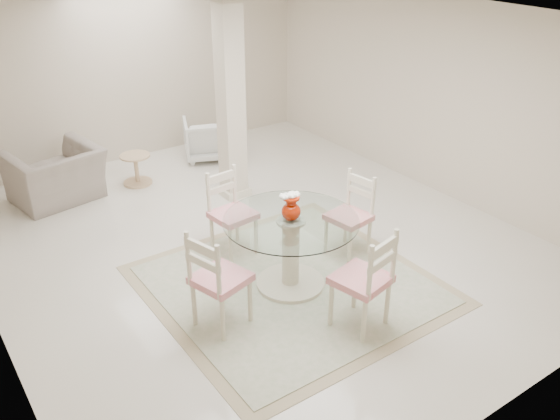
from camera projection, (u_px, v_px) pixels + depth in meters
ground at (253, 241)px, 7.38m from camera, size 7.00×7.00×0.00m
room_shell at (250, 95)px, 6.53m from camera, size 6.02×7.02×2.71m
column at (231, 103)px, 7.96m from camera, size 0.30×0.30×2.70m
area_rug at (290, 285)px, 6.51m from camera, size 2.89×2.89×0.02m
dining_table at (291, 253)px, 6.32m from camera, size 1.42×1.42×0.82m
red_vase at (291, 207)px, 6.07m from camera, size 0.23×0.20×0.31m
dining_chair_east at (353, 209)px, 6.88m from camera, size 0.51×0.51×1.10m
dining_chair_north at (229, 207)px, 6.90m from camera, size 0.50×0.50×1.14m
dining_chair_west at (215, 274)px, 5.59m from camera, size 0.59×0.59×1.19m
dining_chair_south at (368, 274)px, 5.57m from camera, size 0.57×0.57×1.20m
recliner_taupe at (55, 175)px, 8.23m from camera, size 1.32×1.20×0.76m
armchair_white at (207, 139)px, 9.65m from camera, size 0.94×0.95×0.66m
side_table at (137, 170)px, 8.80m from camera, size 0.44×0.44×0.46m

